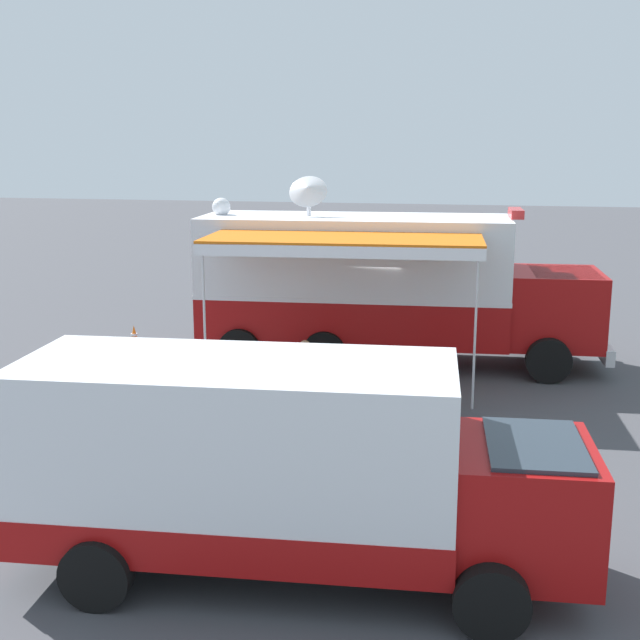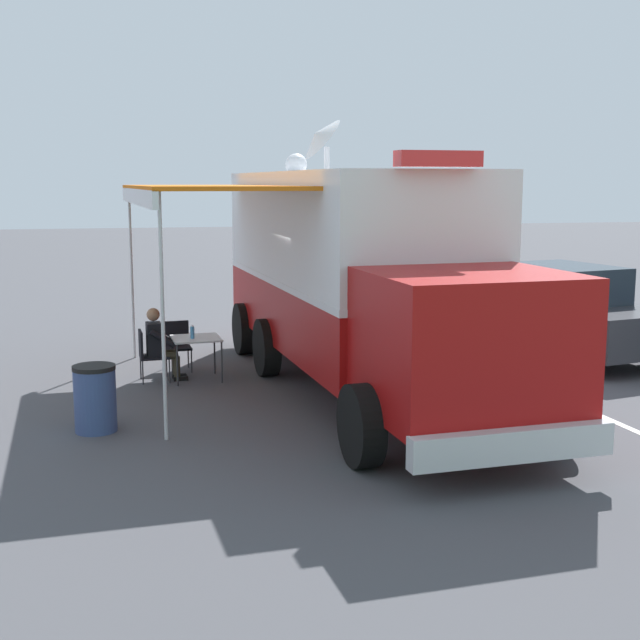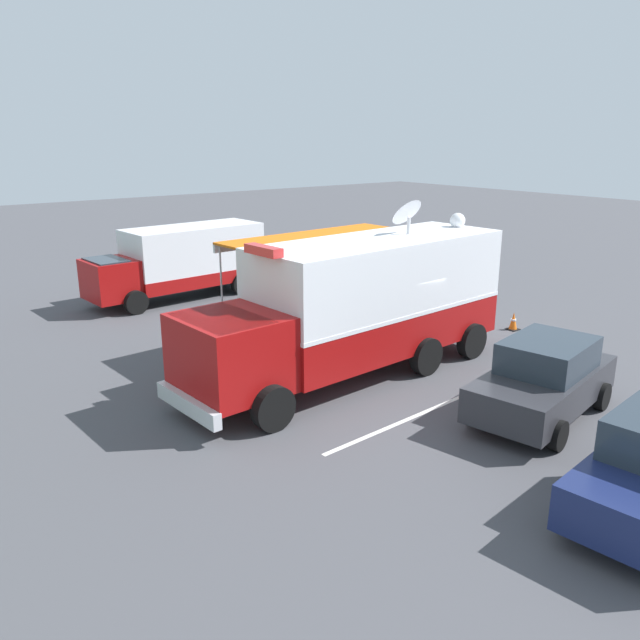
{
  "view_description": "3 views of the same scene",
  "coord_description": "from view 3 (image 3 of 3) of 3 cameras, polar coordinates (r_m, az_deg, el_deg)",
  "views": [
    {
      "loc": [
        19.35,
        3.11,
        5.28
      ],
      "look_at": [
        0.57,
        -0.71,
        1.1
      ],
      "focal_mm": 46.81,
      "sensor_mm": 36.0,
      "label": 1
    },
    {
      "loc": [
        3.62,
        13.81,
        3.34
      ],
      "look_at": [
        0.46,
        0.12,
        1.04
      ],
      "focal_mm": 47.62,
      "sensor_mm": 36.0,
      "label": 2
    },
    {
      "loc": [
        -11.89,
        11.08,
        6.08
      ],
      "look_at": [
        1.73,
        0.63,
        1.02
      ],
      "focal_mm": 35.53,
      "sensor_mm": 36.0,
      "label": 3
    }
  ],
  "objects": [
    {
      "name": "car_behind_truck",
      "position": [
        14.87,
        19.51,
        -5.04
      ],
      "size": [
        2.61,
        4.47,
        1.76
      ],
      "color": "#2D2D33",
      "rests_on": "ground"
    },
    {
      "name": "ground_plane",
      "position": [
        17.35,
        5.14,
        -4.16
      ],
      "size": [
        100.0,
        100.0,
        0.0
      ],
      "primitive_type": "plane",
      "color": "#47474C"
    },
    {
      "name": "support_truck",
      "position": [
        24.82,
        -12.31,
        5.14
      ],
      "size": [
        2.71,
        6.93,
        2.7
      ],
      "color": "white",
      "rests_on": "ground"
    },
    {
      "name": "traffic_cone",
      "position": [
        21.31,
        17.02,
        -0.11
      ],
      "size": [
        0.36,
        0.36,
        0.58
      ],
      "color": "black",
      "rests_on": "ground"
    },
    {
      "name": "folding_table",
      "position": [
        19.2,
        1.1,
        0.06
      ],
      "size": [
        0.85,
        0.85,
        0.73
      ],
      "color": "silver",
      "rests_on": "ground"
    },
    {
      "name": "folding_chair_beside_table",
      "position": [
        19.97,
        2.49,
        0.22
      ],
      "size": [
        0.51,
        0.51,
        0.87
      ],
      "color": "black",
      "rests_on": "ground"
    },
    {
      "name": "folding_chair_at_table",
      "position": [
        19.88,
        -0.22,
        0.16
      ],
      "size": [
        0.51,
        0.51,
        0.87
      ],
      "color": "black",
      "rests_on": "ground"
    },
    {
      "name": "lot_stripe",
      "position": [
        14.25,
        7.64,
        -8.96
      ],
      "size": [
        0.41,
        4.8,
        0.01
      ],
      "primitive_type": "cube",
      "rotation": [
        0.0,
        0.0,
        0.06
      ],
      "color": "silver",
      "rests_on": "ground"
    },
    {
      "name": "trash_bin",
      "position": [
        19.06,
        -8.39,
        -0.92
      ],
      "size": [
        0.57,
        0.57,
        0.91
      ],
      "color": "#384C7F",
      "rests_on": "ground"
    },
    {
      "name": "command_truck",
      "position": [
        16.27,
        3.39,
        1.67
      ],
      "size": [
        5.31,
        9.62,
        4.53
      ],
      "color": "#9E0F0F",
      "rests_on": "ground"
    },
    {
      "name": "seated_responder",
      "position": [
        19.7,
        0.14,
        0.43
      ],
      "size": [
        0.68,
        0.57,
        1.25
      ],
      "color": "black",
      "rests_on": "ground"
    },
    {
      "name": "water_bottle",
      "position": [
        19.16,
        0.81,
        0.53
      ],
      "size": [
        0.07,
        0.07,
        0.22
      ],
      "color": "#4C99D8",
      "rests_on": "folding_table"
    }
  ]
}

